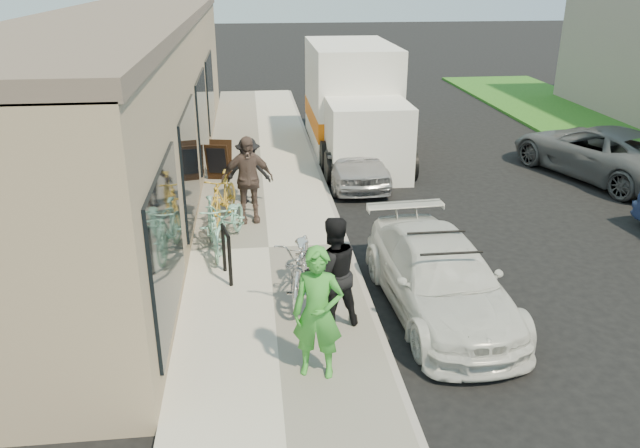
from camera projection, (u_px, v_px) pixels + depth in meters
name	position (u px, v px, depth m)	size (l,w,h in m)	color
ground	(405.00, 329.00, 9.65)	(120.00, 120.00, 0.00)	black
sidewalk	(269.00, 251.00, 12.18)	(3.00, 34.00, 0.15)	beige
curb	(347.00, 247.00, 12.34)	(0.12, 34.00, 0.13)	gray
storefront	(130.00, 100.00, 15.65)	(3.60, 20.00, 4.22)	tan
bike_rack	(226.00, 249.00, 10.73)	(0.18, 0.65, 0.93)	black
sandwich_board	(219.00, 160.00, 15.94)	(0.69, 0.70, 0.96)	black
sedan_white	(440.00, 277.00, 9.95)	(1.94, 4.27, 1.25)	silver
sedan_silver	(353.00, 158.00, 16.19)	(1.47, 3.66, 1.25)	#A7A6AC
moving_truck	(353.00, 106.00, 18.60)	(2.46, 6.41, 3.14)	white
far_car_gray	(599.00, 151.00, 16.60)	(2.27, 4.92, 1.37)	#525457
tandem_bike	(302.00, 262.00, 10.23)	(0.74, 2.12, 1.11)	silver
woman_rider	(318.00, 313.00, 8.03)	(0.67, 0.44, 1.83)	green
man_standing	(332.00, 272.00, 9.20)	(0.85, 0.66, 1.75)	black
cruiser_bike_a	(212.00, 227.00, 11.73)	(0.49, 1.72, 1.03)	#89CCB4
cruiser_bike_b	(230.00, 221.00, 12.19)	(0.61, 1.76, 0.93)	#89CCB4
cruiser_bike_c	(223.00, 197.00, 13.24)	(0.50, 1.76, 1.06)	gold
bystander_a	(249.00, 171.00, 14.20)	(0.99, 0.57, 1.53)	black
bystander_b	(247.00, 179.00, 13.08)	(1.09, 0.45, 1.86)	brown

